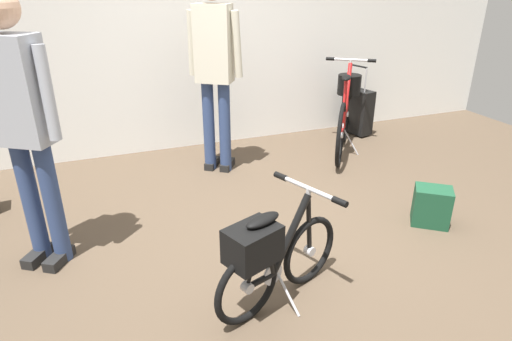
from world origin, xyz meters
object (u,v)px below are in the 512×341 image
at_px(visitor_near_wall, 23,118).
at_px(rolling_suitcase, 357,111).
at_px(visitor_browsing, 214,62).
at_px(folding_bike_foreground, 271,256).
at_px(handbag_on_floor, 431,206).
at_px(display_bike_left, 346,110).

height_order(visitor_near_wall, rolling_suitcase, visitor_near_wall).
bearing_deg(visitor_browsing, folding_bike_foreground, -97.92).
xyz_separation_m(visitor_near_wall, visitor_browsing, (1.48, 1.03, 0.06)).
bearing_deg(rolling_suitcase, visitor_near_wall, -156.36).
relative_size(visitor_browsing, handbag_on_floor, 5.38).
height_order(folding_bike_foreground, rolling_suitcase, rolling_suitcase).
distance_m(folding_bike_foreground, visitor_browsing, 2.14).
bearing_deg(display_bike_left, folding_bike_foreground, -130.17).
bearing_deg(rolling_suitcase, handbag_on_floor, -107.54).
xyz_separation_m(folding_bike_foreground, display_bike_left, (1.74, 2.06, 0.10)).
distance_m(rolling_suitcase, handbag_on_floor, 2.13).
relative_size(visitor_browsing, rolling_suitcase, 2.18).
xyz_separation_m(folding_bike_foreground, visitor_browsing, (0.28, 2.00, 0.71)).
bearing_deg(display_bike_left, handbag_on_floor, -97.83).
relative_size(rolling_suitcase, handbag_on_floor, 2.47).
distance_m(visitor_browsing, handbag_on_floor, 2.21).
bearing_deg(visitor_near_wall, rolling_suitcase, 23.64).
distance_m(folding_bike_foreground, visitor_near_wall, 1.67).
bearing_deg(folding_bike_foreground, visitor_browsing, 82.08).
bearing_deg(visitor_near_wall, folding_bike_foreground, -38.82).
bearing_deg(rolling_suitcase, folding_bike_foreground, -131.45).
height_order(display_bike_left, rolling_suitcase, display_bike_left).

